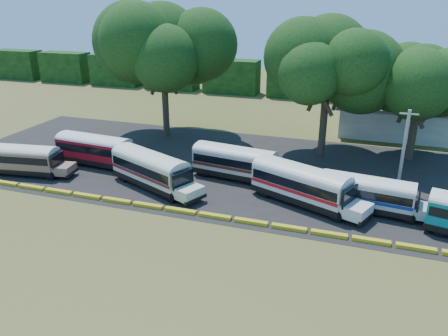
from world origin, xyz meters
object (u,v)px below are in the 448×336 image
(bus_beige, at_px, (23,158))
(bus_red, at_px, (96,148))
(bus_cream_west, at_px, (152,168))
(tree_west, at_px, (162,43))
(bus_white_red, at_px, (303,183))

(bus_beige, xyz_separation_m, bus_red, (5.43, 4.50, 0.14))
(bus_cream_west, xyz_separation_m, tree_west, (-5.75, 15.13, 9.56))
(bus_red, relative_size, bus_cream_west, 0.97)
(bus_beige, bearing_deg, bus_cream_west, -3.31)
(bus_cream_west, distance_m, tree_west, 18.80)
(bus_cream_west, distance_m, bus_white_red, 13.75)
(bus_cream_west, height_order, tree_west, tree_west)
(bus_red, relative_size, bus_white_red, 0.95)
(bus_red, distance_m, tree_west, 15.42)
(bus_beige, height_order, tree_west, tree_west)
(bus_beige, relative_size, bus_white_red, 0.89)
(bus_beige, distance_m, bus_red, 7.05)
(bus_beige, height_order, bus_red, bus_red)
(bus_beige, xyz_separation_m, bus_cream_west, (13.59, 1.19, 0.18))
(bus_beige, bearing_deg, tree_west, 56.04)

